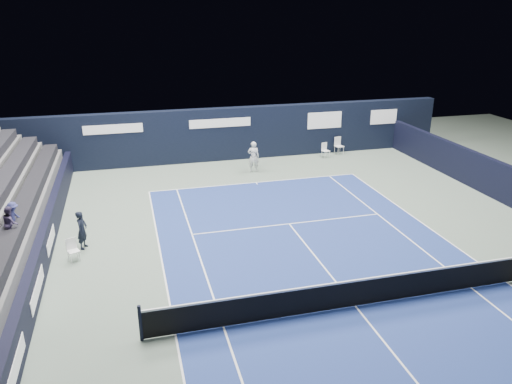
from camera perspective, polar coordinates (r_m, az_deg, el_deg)
The scene contains 12 objects.
ground at distance 17.48m, azimuth 8.44°, elevation -9.32°, with size 48.00×48.00×0.00m, color #596A5D.
court_surface at distance 15.94m, azimuth 11.29°, elevation -12.69°, with size 10.97×23.77×0.01m, color navy.
enclosure_wall_right at distance 25.70m, azimuth 26.96°, elevation 0.66°, with size 0.30×22.00×1.80m, color black.
folding_chair_back_a at distance 30.67m, azimuth 7.85°, elevation 5.05°, with size 0.48×0.50×0.89m.
folding_chair_back_b at distance 31.51m, azimuth 9.41°, elevation 5.41°, with size 0.55×0.54×1.06m.
line_judge_chair at distance 19.15m, azimuth -20.24°, elevation -6.05°, with size 0.49×0.48×0.85m.
line_judge at distance 19.88m, azimuth -19.26°, elevation -4.11°, with size 0.54×0.36×1.49m, color black.
court_markings at distance 15.94m, azimuth 11.29°, elevation -12.67°, with size 11.03×23.83×0.00m.
tennis_net at distance 15.68m, azimuth 11.42°, elevation -11.14°, with size 12.90×0.10×1.10m.
back_sponsor_wall at distance 29.89m, azimuth -2.29°, elevation 6.72°, with size 26.00×0.63×3.10m.
side_barrier_left at distance 19.80m, azimuth -22.88°, elevation -5.16°, with size 0.33×22.00×1.20m.
tennis_player at distance 27.53m, azimuth -0.30°, elevation 4.06°, with size 0.71×0.89×1.72m.
Camera 1 is at (-6.30, -11.86, 8.60)m, focal length 35.00 mm.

